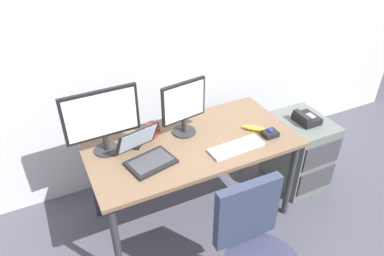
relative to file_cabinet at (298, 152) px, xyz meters
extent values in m
plane|color=#43424D|center=(-1.05, 0.04, -0.33)|extent=(8.00, 8.00, 0.00)
cube|color=silver|center=(-1.05, 0.78, 1.07)|extent=(6.00, 0.10, 2.80)
cube|color=brown|center=(-1.05, 0.04, 0.40)|extent=(1.54, 0.79, 0.03)
cylinder|color=#2D2D33|center=(-1.76, -0.30, 0.03)|extent=(0.05, 0.05, 0.72)
cylinder|color=#2D2D33|center=(-0.34, -0.30, 0.03)|extent=(0.05, 0.05, 0.72)
cylinder|color=#2D2D33|center=(-1.76, 0.37, 0.03)|extent=(0.05, 0.05, 0.72)
cylinder|color=#2D2D33|center=(-0.34, 0.37, 0.03)|extent=(0.05, 0.05, 0.72)
cube|color=#5A605B|center=(0.00, 0.00, 0.00)|extent=(0.42, 0.52, 0.66)
cube|color=#38383D|center=(0.00, -0.26, 0.14)|extent=(0.38, 0.01, 0.22)
cube|color=#38383D|center=(0.00, -0.26, -0.13)|extent=(0.38, 0.01, 0.22)
cube|color=black|center=(0.00, -0.02, 0.36)|extent=(0.17, 0.20, 0.06)
cube|color=black|center=(-0.06, -0.02, 0.40)|extent=(0.05, 0.18, 0.04)
cube|color=gray|center=(0.02, -0.03, 0.39)|extent=(0.07, 0.08, 0.01)
cube|color=#2A3349|center=(-1.08, -0.73, 0.43)|extent=(0.40, 0.07, 0.42)
cylinder|color=#262628|center=(-1.64, 0.21, 0.42)|extent=(0.18, 0.18, 0.01)
cylinder|color=#262628|center=(-1.64, 0.21, 0.48)|extent=(0.04, 0.04, 0.11)
cube|color=black|center=(-1.64, 0.21, 0.72)|extent=(0.52, 0.04, 0.35)
cube|color=white|center=(-1.64, 0.19, 0.72)|extent=(0.48, 0.02, 0.31)
cylinder|color=#262628|center=(-1.05, 0.17, 0.42)|extent=(0.18, 0.18, 0.01)
cylinder|color=#262628|center=(-1.05, 0.17, 0.48)|extent=(0.04, 0.04, 0.10)
cube|color=black|center=(-1.05, 0.17, 0.69)|extent=(0.36, 0.08, 0.31)
cube|color=silver|center=(-1.05, 0.16, 0.69)|extent=(0.33, 0.06, 0.27)
cube|color=silver|center=(-0.80, -0.18, 0.43)|extent=(0.42, 0.15, 0.02)
cube|color=white|center=(-0.80, -0.18, 0.44)|extent=(0.39, 0.13, 0.01)
cube|color=black|center=(-1.41, -0.07, 0.43)|extent=(0.35, 0.28, 0.02)
cube|color=#38383D|center=(-1.41, -0.07, 0.44)|extent=(0.30, 0.22, 0.00)
cube|color=black|center=(-1.45, 0.08, 0.54)|extent=(0.33, 0.17, 0.20)
cube|color=silver|center=(-1.45, 0.08, 0.54)|extent=(0.29, 0.15, 0.18)
cube|color=black|center=(-0.49, -0.15, 0.44)|extent=(0.11, 0.09, 0.04)
sphere|color=navy|center=(-0.49, -0.15, 0.46)|extent=(0.04, 0.04, 0.04)
cylinder|color=#A42F2F|center=(-1.28, 0.24, 0.47)|extent=(0.08, 0.08, 0.11)
torus|color=#98342B|center=(-1.24, 0.24, 0.47)|extent=(0.01, 0.07, 0.07)
cube|color=black|center=(-1.43, 0.18, 0.42)|extent=(0.14, 0.16, 0.01)
ellipsoid|color=yellow|center=(-0.56, -0.04, 0.44)|extent=(0.17, 0.16, 0.04)
camera|label=1|loc=(-1.98, -1.86, 1.93)|focal=33.07mm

